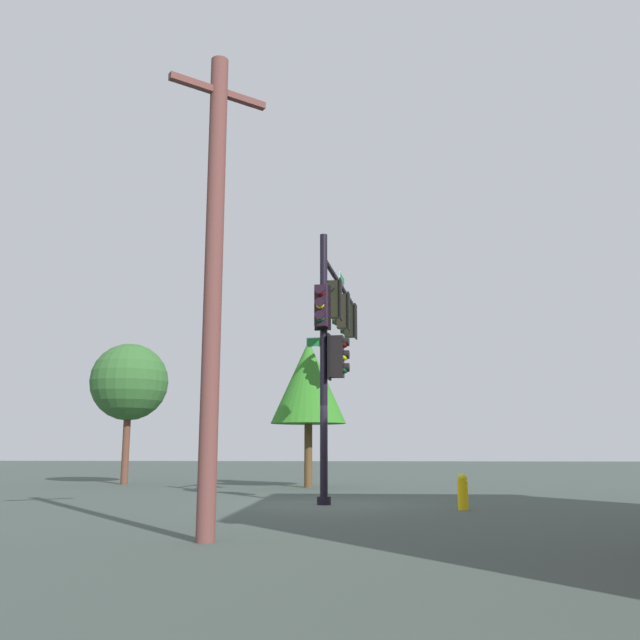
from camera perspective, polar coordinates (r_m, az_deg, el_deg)
ground_plane at (r=17.76m, az=0.33°, el=-15.33°), size 120.00×120.00×0.00m
signal_pole_assembly at (r=19.70m, az=1.27°, el=-0.48°), size 6.93×1.31×7.16m
utility_pole at (r=11.18m, az=-9.00°, el=3.55°), size 1.22×1.48×8.06m
fire_hydrant at (r=16.58m, az=11.96°, el=-14.01°), size 0.33×0.24×0.83m
tree_near at (r=25.53m, az=-0.98°, el=-5.28°), size 2.82×2.82×5.45m
tree_mid at (r=28.83m, az=-15.81°, el=-5.09°), size 3.14×3.14×5.66m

